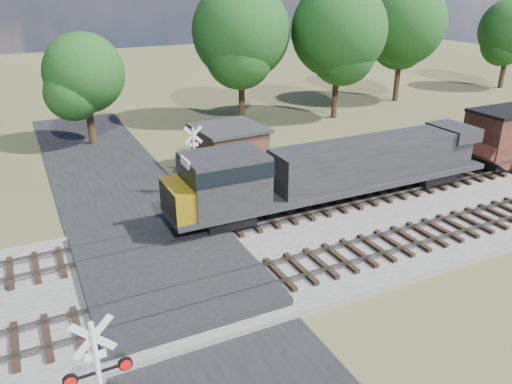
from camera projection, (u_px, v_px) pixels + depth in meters
ground at (172, 282)px, 20.77m from camera, size 160.00×160.00×0.00m
ballast_bed at (360, 226)px, 25.18m from camera, size 140.00×10.00×0.30m
road at (172, 281)px, 20.76m from camera, size 7.00×60.00×0.08m
crossing_panel at (168, 269)px, 21.06m from camera, size 7.00×9.00×0.62m
track_near at (261, 279)px, 20.22m from camera, size 140.00×2.60×0.33m
track_far at (215, 228)px, 24.36m from camera, size 140.00×2.60×0.33m
crossing_signal_far at (193, 167)px, 28.45m from camera, size 1.68×0.38×4.18m
equipment_shed at (230, 148)px, 32.71m from camera, size 4.47×4.47×2.89m
treeline at (205, 42)px, 39.34m from camera, size 83.79×11.41×11.91m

